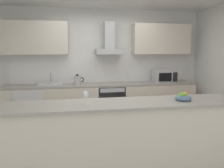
{
  "coord_description": "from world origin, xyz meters",
  "views": [
    {
      "loc": [
        -0.62,
        -3.36,
        1.64
      ],
      "look_at": [
        0.03,
        0.39,
        1.05
      ],
      "focal_mm": 34.45,
      "sensor_mm": 36.0,
      "label": 1
    }
  ],
  "objects_px": {
    "kettle": "(77,80)",
    "fruit_bowl": "(183,98)",
    "range_hood": "(109,44)",
    "sink": "(51,84)",
    "oven": "(110,103)",
    "wine_glass": "(86,95)",
    "refrigerator": "(30,108)",
    "microwave": "(164,76)"
  },
  "relations": [
    {
      "from": "kettle",
      "to": "fruit_bowl",
      "type": "bearing_deg",
      "value": -55.81
    },
    {
      "from": "range_hood",
      "to": "sink",
      "type": "bearing_deg",
      "value": -174.86
    },
    {
      "from": "oven",
      "to": "sink",
      "type": "xyz_separation_m",
      "value": [
        -1.32,
        0.01,
        0.47
      ]
    },
    {
      "from": "wine_glass",
      "to": "refrigerator",
      "type": "bearing_deg",
      "value": 117.81
    },
    {
      "from": "oven",
      "to": "kettle",
      "type": "distance_m",
      "value": 0.92
    },
    {
      "from": "sink",
      "to": "fruit_bowl",
      "type": "relative_size",
      "value": 2.27
    },
    {
      "from": "refrigerator",
      "to": "fruit_bowl",
      "type": "distance_m",
      "value": 3.26
    },
    {
      "from": "refrigerator",
      "to": "wine_glass",
      "type": "bearing_deg",
      "value": -62.19
    },
    {
      "from": "refrigerator",
      "to": "sink",
      "type": "relative_size",
      "value": 1.7
    },
    {
      "from": "kettle",
      "to": "fruit_bowl",
      "type": "height_order",
      "value": "kettle"
    },
    {
      "from": "microwave",
      "to": "wine_glass",
      "type": "xyz_separation_m",
      "value": [
        -1.95,
        -2.07,
        0.04
      ]
    },
    {
      "from": "range_hood",
      "to": "wine_glass",
      "type": "relative_size",
      "value": 4.05
    },
    {
      "from": "microwave",
      "to": "range_hood",
      "type": "relative_size",
      "value": 0.69
    },
    {
      "from": "kettle",
      "to": "range_hood",
      "type": "xyz_separation_m",
      "value": [
        0.74,
        0.16,
        0.78
      ]
    },
    {
      "from": "microwave",
      "to": "fruit_bowl",
      "type": "bearing_deg",
      "value": -106.88
    },
    {
      "from": "oven",
      "to": "sink",
      "type": "relative_size",
      "value": 1.6
    },
    {
      "from": "oven",
      "to": "wine_glass",
      "type": "distance_m",
      "value": 2.29
    },
    {
      "from": "kettle",
      "to": "range_hood",
      "type": "relative_size",
      "value": 0.4
    },
    {
      "from": "microwave",
      "to": "kettle",
      "type": "height_order",
      "value": "microwave"
    },
    {
      "from": "refrigerator",
      "to": "kettle",
      "type": "xyz_separation_m",
      "value": [
        1.04,
        -0.03,
        0.58
      ]
    },
    {
      "from": "range_hood",
      "to": "kettle",
      "type": "bearing_deg",
      "value": -167.54
    },
    {
      "from": "oven",
      "to": "refrigerator",
      "type": "xyz_separation_m",
      "value": [
        -1.77,
        -0.0,
        -0.03
      ]
    },
    {
      "from": "oven",
      "to": "wine_glass",
      "type": "xyz_separation_m",
      "value": [
        -0.67,
        -2.1,
        0.63
      ]
    },
    {
      "from": "sink",
      "to": "range_hood",
      "type": "distance_m",
      "value": 1.58
    },
    {
      "from": "microwave",
      "to": "range_hood",
      "type": "xyz_separation_m",
      "value": [
        -1.29,
        0.16,
        0.74
      ]
    },
    {
      "from": "oven",
      "to": "sink",
      "type": "distance_m",
      "value": 1.4
    },
    {
      "from": "wine_glass",
      "to": "fruit_bowl",
      "type": "bearing_deg",
      "value": 0.31
    },
    {
      "from": "sink",
      "to": "kettle",
      "type": "height_order",
      "value": "sink"
    },
    {
      "from": "sink",
      "to": "range_hood",
      "type": "height_order",
      "value": "range_hood"
    },
    {
      "from": "oven",
      "to": "microwave",
      "type": "bearing_deg",
      "value": -1.24
    },
    {
      "from": "range_hood",
      "to": "oven",
      "type": "bearing_deg",
      "value": -90.0
    },
    {
      "from": "kettle",
      "to": "range_hood",
      "type": "distance_m",
      "value": 1.09
    },
    {
      "from": "microwave",
      "to": "fruit_bowl",
      "type": "height_order",
      "value": "microwave"
    },
    {
      "from": "oven",
      "to": "sink",
      "type": "height_order",
      "value": "sink"
    },
    {
      "from": "sink",
      "to": "range_hood",
      "type": "xyz_separation_m",
      "value": [
        1.32,
        0.12,
        0.86
      ]
    },
    {
      "from": "kettle",
      "to": "refrigerator",
      "type": "bearing_deg",
      "value": 178.29
    },
    {
      "from": "sink",
      "to": "microwave",
      "type": "bearing_deg",
      "value": -0.86
    },
    {
      "from": "oven",
      "to": "refrigerator",
      "type": "height_order",
      "value": "oven"
    },
    {
      "from": "oven",
      "to": "range_hood",
      "type": "bearing_deg",
      "value": 90.0
    },
    {
      "from": "sink",
      "to": "kettle",
      "type": "bearing_deg",
      "value": -4.42
    },
    {
      "from": "range_hood",
      "to": "wine_glass",
      "type": "height_order",
      "value": "range_hood"
    },
    {
      "from": "oven",
      "to": "microwave",
      "type": "xyz_separation_m",
      "value": [
        1.29,
        -0.03,
        0.59
      ]
    }
  ]
}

